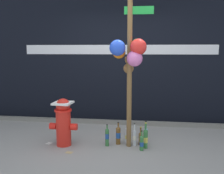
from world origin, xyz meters
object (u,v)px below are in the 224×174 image
Objects in this scene: bottle_0 at (127,135)px; bottle_2 at (142,143)px; bottle_5 at (145,138)px; fire_hydrant at (63,121)px; bottle_4 at (118,135)px; bottle_7 at (141,138)px; bottle_6 at (134,137)px; bottle_1 at (146,135)px; memorial_post at (130,46)px; bottle_3 at (107,137)px.

bottle_0 reaches higher than bottle_2.
fire_hydrant is at bearing -178.39° from bottle_5.
bottle_0 is at bearing 23.42° from bottle_4.
bottle_7 is at bearing 95.10° from bottle_2.
bottle_7 is at bearing 24.57° from bottle_6.
fire_hydrant is 2.02× the size of bottle_0.
memorial_post is at bearing -144.78° from bottle_1.
bottle_5 is at bearing -31.20° from bottle_0.
bottle_1 is 0.68m from bottle_3.
bottle_4 is at bearing 155.12° from memorial_post.
bottle_2 is at bearing -31.94° from memorial_post.
bottle_0 is 1.06× the size of bottle_3.
bottle_3 is 0.57m from bottle_7.
bottle_2 is 0.85× the size of bottle_4.
bottle_0 is 0.16m from bottle_6.
bottle_2 is 1.04× the size of bottle_7.
bottle_1 is 1.23× the size of bottle_7.
bottle_7 is (0.56, 0.11, -0.04)m from bottle_3.
bottle_6 is 0.12m from bottle_7.
memorial_post is 1.52m from bottle_0.
bottle_0 is at bearing 166.32° from bottle_7.
bottle_2 is 0.23m from bottle_7.
bottle_3 is 0.86× the size of bottle_5.
fire_hydrant reaches higher than bottle_4.
bottle_6 reaches higher than bottle_3.
fire_hydrant is 0.96m from bottle_4.
bottle_2 is at bearing -28.80° from bottle_4.
bottle_3 is at bearing 178.51° from bottle_5.
bottle_3 is (-0.36, -0.02, -1.50)m from memorial_post.
bottle_0 is 0.37m from bottle_3.
bottle_7 is (-0.02, 0.23, -0.00)m from bottle_2.
bottle_6 is at bearing 155.55° from bottle_5.
bottle_0 is 1.25× the size of bottle_7.
fire_hydrant is 2.53× the size of bottle_7.
bottle_1 is 0.34m from bottle_2.
bottle_5 is (-0.01, -0.23, 0.02)m from bottle_1.
bottle_1 is 0.24m from bottle_6.
bottle_3 is 0.97× the size of bottle_6.
bottle_0 is at bearing 101.99° from memorial_post.
bottle_6 is (0.45, 0.07, -0.01)m from bottle_3.
bottle_5 reaches higher than bottle_4.
bottle_3 is at bearing -168.36° from bottle_7.
bottle_5 is (0.46, -0.12, 0.01)m from bottle_4.
bottle_3 is 0.64m from bottle_5.
memorial_post is 8.65× the size of bottle_7.
bottle_2 is 0.88× the size of bottle_3.
bottle_7 is (-0.09, -0.10, -0.02)m from bottle_1.
fire_hydrant is 2.45× the size of bottle_2.
fire_hydrant is 1.43m from bottle_1.
memorial_post is at bearing -153.66° from bottle_7.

